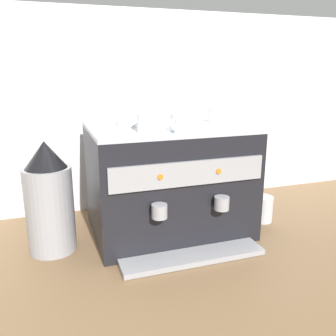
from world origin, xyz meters
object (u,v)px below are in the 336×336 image
Objects in this scene: ceramic_bowl_0 at (192,117)px; coffee_grinder at (49,200)px; espresso_machine at (168,179)px; ceramic_cup_1 at (179,123)px; ceramic_bowl_1 at (131,121)px; ceramic_cup_0 at (218,115)px; ceramic_cup_3 at (146,123)px; ceramic_cup_2 at (161,116)px; milk_pitcher at (262,209)px; ceramic_cup_4 at (161,111)px.

ceramic_bowl_0 is 0.69m from coffee_grinder.
ceramic_bowl_0 is at bearing 10.43° from coffee_grinder.
espresso_machine is 0.30m from ceramic_cup_1.
ceramic_bowl_0 is at bearing 57.50° from ceramic_cup_1.
ceramic_cup_1 is at bearing -53.81° from ceramic_bowl_1.
ceramic_cup_0 is 0.76m from coffee_grinder.
ceramic_cup_3 is at bearing -82.99° from ceramic_bowl_1.
ceramic_bowl_0 is 0.86× the size of ceramic_bowl_1.
ceramic_cup_0 is at bearing -7.01° from ceramic_cup_2.
ceramic_bowl_0 reaches higher than coffee_grinder.
ceramic_cup_0 is 0.94× the size of ceramic_cup_2.
espresso_machine is 5.44× the size of milk_pitcher.
ceramic_bowl_1 reaches higher than coffee_grinder.
ceramic_cup_3 is at bearing -137.59° from espresso_machine.
coffee_grinder is (-0.36, 0.08, -0.29)m from ceramic_cup_3.
ceramic_cup_1 is 0.57m from coffee_grinder.
ceramic_cup_0 is 0.26m from ceramic_cup_4.
milk_pitcher is (0.44, -0.06, -0.17)m from espresso_machine.
milk_pitcher is at bearing 11.61° from ceramic_cup_1.
ceramic_cup_1 is at bearing -14.93° from ceramic_cup_3.
ceramic_cup_2 is at bearing 94.58° from ceramic_cup_1.
ceramic_cup_1 is at bearing -93.31° from espresso_machine.
ceramic_cup_2 reaches higher than ceramic_cup_3.
ceramic_cup_1 is 0.20× the size of coffee_grinder.
ceramic_bowl_1 is at bearing -142.60° from ceramic_cup_4.
ceramic_cup_1 reaches higher than espresso_machine.
ceramic_cup_4 is at bearing 62.32° from ceramic_cup_3.
ceramic_cup_0 is at bearing -0.43° from espresso_machine.
ceramic_cup_4 is 0.21m from ceramic_bowl_1.
espresso_machine is 0.27m from ceramic_cup_2.
ceramic_cup_2 is 0.15m from ceramic_cup_4.
coffee_grinder is at bearing 178.51° from milk_pitcher.
ceramic_cup_1 is 0.89× the size of ceramic_bowl_0.
milk_pitcher is at bearing -24.83° from ceramic_bowl_0.
ceramic_cup_3 is 0.33m from ceramic_bowl_0.
ceramic_bowl_0 is 0.29m from ceramic_bowl_1.
coffee_grinder is (-0.48, -0.03, -0.02)m from espresso_machine.
milk_pitcher is at bearing -7.20° from espresso_machine.
ceramic_cup_2 is 0.64m from milk_pitcher.
ceramic_cup_2 is 1.12× the size of ceramic_bowl_0.
ceramic_cup_0 is 1.18× the size of ceramic_cup_1.
ceramic_cup_2 is at bearing 128.57° from espresso_machine.
ceramic_cup_4 reaches higher than ceramic_cup_1.
ceramic_cup_2 is 1.05× the size of ceramic_cup_3.
ceramic_cup_4 is at bearing 37.40° from ceramic_bowl_1.
ceramic_cup_3 is at bearing -117.68° from ceramic_cup_4.
ceramic_cup_2 reaches higher than espresso_machine.
ceramic_bowl_0 reaches higher than milk_pitcher.
ceramic_cup_1 is (-0.23, -0.14, -0.00)m from ceramic_cup_0.
ceramic_cup_1 is at bearing -168.39° from milk_pitcher.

